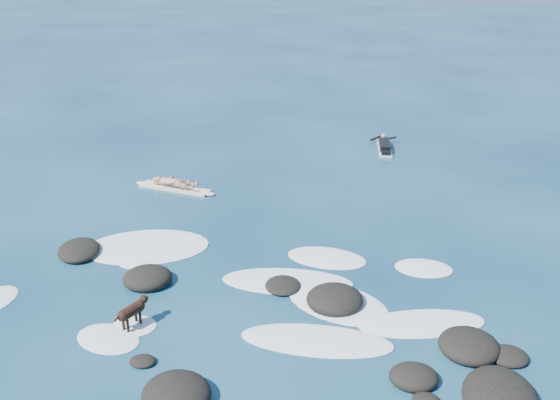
# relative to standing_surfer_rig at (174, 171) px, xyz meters

# --- Properties ---
(ground) EXTENTS (160.00, 160.00, 0.00)m
(ground) POSITION_rel_standing_surfer_rig_xyz_m (4.26, -6.08, -0.74)
(ground) COLOR #0A2642
(ground) RESTS_ON ground
(reef_rocks) EXTENTS (14.75, 7.13, 0.63)m
(reef_rocks) POSITION_rel_standing_surfer_rig_xyz_m (6.25, -7.90, -0.61)
(reef_rocks) COLOR black
(reef_rocks) RESTS_ON ground
(breaking_foam) EXTENTS (13.27, 7.00, 0.12)m
(breaking_foam) POSITION_rel_standing_surfer_rig_xyz_m (4.46, -5.84, -0.73)
(breaking_foam) COLOR white
(breaking_foam) RESTS_ON ground
(standing_surfer_rig) EXTENTS (3.31, 0.94, 1.88)m
(standing_surfer_rig) POSITION_rel_standing_surfer_rig_xyz_m (0.00, 0.00, 0.00)
(standing_surfer_rig) COLOR beige
(standing_surfer_rig) RESTS_ON ground
(paddling_surfer_rig) EXTENTS (1.18, 2.67, 0.46)m
(paddling_surfer_rig) POSITION_rel_standing_surfer_rig_xyz_m (7.09, 6.56, -0.58)
(paddling_surfer_rig) COLOR silver
(paddling_surfer_rig) RESTS_ON ground
(dog) EXTENTS (0.54, 1.10, 0.72)m
(dog) POSITION_rel_standing_surfer_rig_xyz_m (2.46, -8.40, -0.26)
(dog) COLOR black
(dog) RESTS_ON ground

